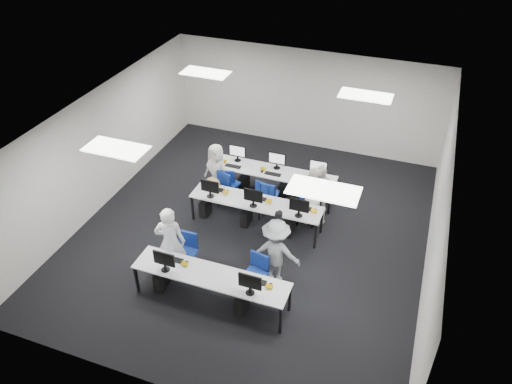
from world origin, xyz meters
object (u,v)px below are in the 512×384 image
(chair_3, at_px, (258,204))
(photographer, at_px, (276,253))
(desk_front, at_px, (211,277))
(chair_0, at_px, (186,260))
(chair_5, at_px, (229,190))
(chair_4, at_px, (306,213))
(chair_6, at_px, (270,199))
(chair_7, at_px, (308,206))
(student_2, at_px, (217,170))
(desk_mid, at_px, (256,203))
(chair_1, at_px, (255,281))
(student_0, at_px, (171,242))
(student_1, at_px, (312,195))
(student_3, at_px, (320,192))
(chair_2, at_px, (226,193))

(chair_3, bearing_deg, photographer, -46.26)
(desk_front, distance_m, chair_0, 1.17)
(chair_5, bearing_deg, chair_4, 9.76)
(chair_6, bearing_deg, chair_7, 0.76)
(chair_0, height_order, chair_6, chair_0)
(chair_6, height_order, student_2, student_2)
(student_2, xyz_separation_m, photographer, (2.44, -2.52, 0.05))
(student_2, bearing_deg, desk_mid, -14.39)
(desk_mid, height_order, chair_0, chair_0)
(chair_0, height_order, student_2, student_2)
(chair_1, relative_size, chair_7, 0.99)
(desk_mid, xyz_separation_m, chair_3, (-0.13, 0.50, -0.42))
(desk_mid, relative_size, chair_7, 3.49)
(student_0, xyz_separation_m, student_2, (-0.30, 3.05, -0.12))
(student_1, bearing_deg, chair_3, 6.85)
(chair_1, distance_m, chair_3, 2.69)
(chair_7, bearing_deg, student_3, -10.29)
(student_0, height_order, student_3, student_0)
(desk_front, xyz_separation_m, chair_3, (-0.13, 3.10, -0.42))
(chair_5, bearing_deg, chair_6, 15.67)
(chair_7, xyz_separation_m, student_2, (-2.50, 0.08, 0.45))
(chair_3, xyz_separation_m, photographer, (1.15, -2.11, 0.53))
(chair_1, bearing_deg, student_1, 91.01)
(chair_3, bearing_deg, student_0, -95.50)
(chair_3, bearing_deg, chair_1, -56.28)
(chair_3, relative_size, chair_6, 1.00)
(chair_1, bearing_deg, student_0, -166.79)
(desk_front, bearing_deg, chair_6, 88.70)
(chair_1, bearing_deg, student_2, 136.68)
(student_0, bearing_deg, chair_7, -144.26)
(chair_3, bearing_deg, chair_0, -92.21)
(desk_mid, bearing_deg, chair_6, 84.53)
(student_0, height_order, student_1, student_0)
(chair_2, bearing_deg, chair_6, -6.94)
(chair_6, relative_size, student_0, 0.48)
(chair_5, height_order, photographer, photographer)
(photographer, bearing_deg, chair_4, -97.44)
(chair_2, bearing_deg, desk_mid, -46.29)
(desk_mid, height_order, student_2, student_2)
(chair_7, relative_size, student_1, 0.60)
(chair_0, xyz_separation_m, student_1, (2.10, 2.62, 0.47))
(chair_6, relative_size, student_1, 0.54)
(chair_2, xyz_separation_m, student_2, (-0.36, 0.25, 0.48))
(desk_front, height_order, chair_1, chair_1)
(chair_7, relative_size, student_0, 0.53)
(desk_front, distance_m, chair_4, 3.39)
(desk_front, distance_m, chair_3, 3.14)
(chair_6, xyz_separation_m, student_0, (-1.20, -2.94, 0.60))
(student_0, distance_m, photographer, 2.21)
(chair_3, relative_size, chair_5, 0.91)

